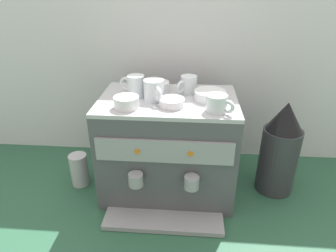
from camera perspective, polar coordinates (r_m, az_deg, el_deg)
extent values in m
plane|color=#28563D|center=(1.41, 0.00, -11.43)|extent=(4.00, 4.00, 0.00)
cube|color=silver|center=(1.48, 1.03, 12.61)|extent=(2.80, 0.03, 1.02)
cube|color=#4C4C51|center=(1.29, 0.00, -4.06)|extent=(0.55, 0.36, 0.42)
cube|color=#B7B7BC|center=(1.19, 0.00, 4.95)|extent=(0.55, 0.36, 0.02)
cube|color=#939399|center=(1.08, -0.78, -4.89)|extent=(0.51, 0.01, 0.09)
cylinder|color=orange|center=(1.09, -5.87, -4.84)|extent=(0.02, 0.01, 0.02)
cylinder|color=orange|center=(1.07, 4.31, -5.28)|extent=(0.02, 0.01, 0.02)
cube|color=#939399|center=(1.23, -0.89, -17.61)|extent=(0.47, 0.12, 0.02)
cylinder|color=#939399|center=(1.14, -6.17, -10.13)|extent=(0.06, 0.06, 0.05)
cylinder|color=#939399|center=(1.12, 4.53, -10.67)|extent=(0.06, 0.06, 0.05)
cylinder|color=silver|center=(1.21, -6.12, 7.63)|extent=(0.07, 0.07, 0.08)
torus|color=silver|center=(1.24, -8.03, 7.93)|extent=(0.06, 0.03, 0.06)
cylinder|color=silver|center=(1.24, 3.98, 7.92)|extent=(0.07, 0.07, 0.07)
torus|color=silver|center=(1.21, 2.52, 7.45)|extent=(0.04, 0.05, 0.05)
cylinder|color=silver|center=(1.08, 9.26, 4.31)|extent=(0.08, 0.08, 0.06)
torus|color=silver|center=(1.05, 11.45, 3.62)|extent=(0.05, 0.04, 0.05)
cylinder|color=silver|center=(1.17, -2.69, 6.90)|extent=(0.08, 0.08, 0.08)
torus|color=silver|center=(1.12, -1.93, 6.03)|extent=(0.04, 0.06, 0.06)
cylinder|color=white|center=(1.11, 0.74, 4.53)|extent=(0.10, 0.10, 0.03)
cylinder|color=white|center=(1.12, 0.74, 4.00)|extent=(0.05, 0.05, 0.01)
cylinder|color=white|center=(1.11, -7.94, 4.52)|extent=(0.09, 0.09, 0.04)
cylinder|color=white|center=(1.11, -7.89, 3.74)|extent=(0.05, 0.05, 0.01)
cylinder|color=white|center=(1.27, -2.24, 7.60)|extent=(0.11, 0.11, 0.04)
cylinder|color=white|center=(1.28, -2.23, 7.00)|extent=(0.06, 0.06, 0.01)
cylinder|color=white|center=(1.18, 7.98, 5.75)|extent=(0.12, 0.12, 0.04)
cylinder|color=white|center=(1.18, 7.94, 5.13)|extent=(0.07, 0.07, 0.01)
cylinder|color=#333338|center=(1.40, 20.19, -6.16)|extent=(0.16, 0.16, 0.30)
cone|color=black|center=(1.30, 21.64, 1.70)|extent=(0.15, 0.15, 0.12)
cylinder|color=#B7B7BC|center=(1.44, -16.57, -7.98)|extent=(0.08, 0.08, 0.15)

